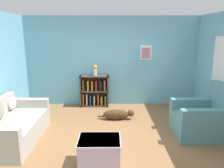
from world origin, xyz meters
TOP-DOWN VIEW (x-y plane):
  - ground_plane at (0.00, 0.00)m, footprint 14.00×14.00m
  - wall_back at (0.00, 2.25)m, footprint 5.60×0.13m
  - couch at (-2.03, -0.10)m, footprint 0.95×1.79m
  - bookshelf at (-0.49, 2.05)m, footprint 0.82×0.30m
  - recliner_chair at (1.91, 0.11)m, footprint 1.05×0.89m
  - coffee_table at (-0.22, -0.97)m, footprint 0.68×0.54m
  - dog at (0.14, 0.97)m, footprint 0.93×0.23m
  - vase at (-0.47, 2.03)m, footprint 0.13×0.13m

SIDE VIEW (x-z plane):
  - ground_plane at x=0.00m, z-range 0.00..0.00m
  - dog at x=0.14m, z-range 0.00..0.26m
  - coffee_table at x=-0.22m, z-range 0.01..0.48m
  - couch at x=-2.03m, z-range -0.11..0.70m
  - recliner_chair at x=1.91m, z-range -0.18..0.92m
  - bookshelf at x=-0.49m, z-range -0.02..0.89m
  - vase at x=-0.47m, z-range 0.94..1.25m
  - wall_back at x=0.00m, z-range 0.00..2.60m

